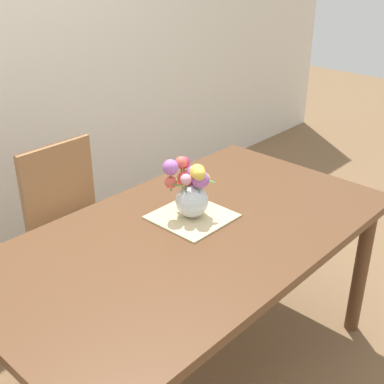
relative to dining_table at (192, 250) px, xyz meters
The scene contains 5 objects.
ground_plane 0.68m from the dining_table, ahead, with size 12.00×12.00×0.00m, color brown.
dining_table is the anchor object (origin of this frame).
chair_far 0.84m from the dining_table, 91.12° to the left, with size 0.42×0.42×0.90m.
placemat 0.15m from the dining_table, 42.50° to the left, with size 0.30×0.30×0.01m, color #CCB789.
flower_vase 0.25m from the dining_table, 44.83° to the left, with size 0.18×0.20×0.25m.
Camera 1 is at (-1.30, -1.20, 1.82)m, focal length 47.72 mm.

